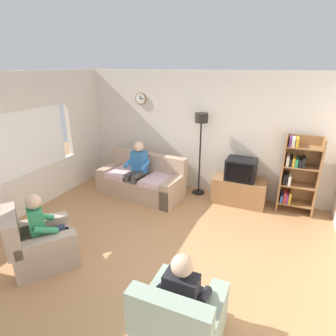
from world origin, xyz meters
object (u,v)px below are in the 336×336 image
Objects in this scene: couch at (142,181)px; armchair_near_window at (41,245)px; bookshelf at (297,174)px; tv at (241,169)px; armchair_near_bookshelf at (181,322)px; floor_lamp at (201,132)px; person_in_left_armchair at (44,225)px; tv_stand at (239,191)px; person_on_couch at (137,167)px; person_in_right_armchair at (184,293)px.

armchair_near_window is (-0.23, -2.67, -0.02)m from couch.
bookshelf reaches higher than couch.
tv is at bearing 11.89° from couch.
bookshelf reaches higher than armchair_near_bookshelf.
floor_lamp is at bearing 66.50° from armchair_near_window.
floor_lamp is at bearing 25.74° from couch.
person_in_left_armchair is at bearing -113.16° from floor_lamp.
tv_stand is 1.22× the size of armchair_near_bookshelf.
armchair_near_bookshelf is at bearing -9.41° from armchair_near_window.
armchair_near_bookshelf is at bearing -53.47° from person_on_couch.
person_on_couch is 1.11× the size of person_in_left_armchair.
armchair_near_window and armchair_near_bookshelf have the same top height.
person_in_right_armchair is at bearing -89.49° from tv.
tv_stand is at bearing 90.00° from tv.
armchair_near_window is at bearing -94.07° from person_on_couch.
armchair_near_bookshelf reaches higher than tv_stand.
tv_stand is 3.84m from person_in_left_armchair.
armchair_near_window is 0.33m from person_in_left_armchair.
armchair_near_window is at bearing -126.92° from tv.
person_in_left_armchair is at bearing -93.94° from couch.
tv_stand is 1.83× the size of tv.
armchair_near_window is 1.06× the size of person_in_left_armchair.
person_on_couch is (-2.16, -0.55, -0.07)m from tv.
floor_lamp is 1.49× the size of person_on_couch.
person_on_couch is (0.18, 2.56, 0.41)m from armchair_near_window.
person_on_couch reaches higher than couch.
couch is 1.27× the size of bookshelf.
bookshelf is 1.31× the size of armchair_near_window.
tv is 0.54× the size of person_in_right_armchair.
bookshelf is 4.59m from person_in_left_armchair.
bookshelf is 4.70m from armchair_near_window.
armchair_near_window is at bearing 170.59° from armchair_near_bookshelf.
armchair_near_window is (-3.39, -3.21, -0.51)m from bookshelf.
armchair_near_bookshelf is at bearing -75.15° from floor_lamp.
person_in_left_armchair reaches higher than tv_stand.
tv is (-0.00, -0.02, 0.50)m from tv_stand.
tv_stand is 2.27m from person_on_couch.
floor_lamp is (-0.93, 0.10, 1.17)m from tv_stand.
tv_stand is 0.71× the size of bookshelf.
floor_lamp is 3.54m from person_in_left_armchair.
tv is 2.23m from person_on_couch.
couch is 2.16m from tv_stand.
armchair_near_window is (-2.34, -3.14, 0.01)m from tv_stand.
couch is 2.62m from person_in_left_armchair.
person_on_couch reaches higher than armchair_near_window.
floor_lamp is 1.65× the size of person_in_left_armchair.
armchair_near_window is 2.60m from person_on_couch.
floor_lamp is 3.76m from person_in_right_armchair.
floor_lamp is (1.18, 0.57, 1.14)m from couch.
couch is 1.79× the size of tv_stand.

